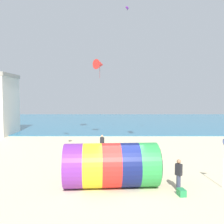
% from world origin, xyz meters
% --- Properties ---
extents(ground_plane, '(120.00, 120.00, 0.00)m').
position_xyz_m(ground_plane, '(0.00, 0.00, 0.00)').
color(ground_plane, beige).
extents(sea, '(120.00, 40.00, 0.10)m').
position_xyz_m(sea, '(0.00, 38.81, 0.05)').
color(sea, teal).
rests_on(sea, ground).
extents(giant_inflatable_tube, '(5.62, 2.94, 2.55)m').
position_xyz_m(giant_inflatable_tube, '(-0.60, 0.42, 1.28)').
color(giant_inflatable_tube, purple).
rests_on(giant_inflatable_tube, ground).
extents(kite_handler, '(0.41, 0.41, 1.77)m').
position_xyz_m(kite_handler, '(3.17, -0.19, 0.91)').
color(kite_handler, '#383D56').
rests_on(kite_handler, ground).
extents(kite_red_delta, '(1.71, 1.72, 2.25)m').
position_xyz_m(kite_red_delta, '(-2.04, 16.25, 9.11)').
color(kite_red_delta, red).
extents(kite_purple_parafoil, '(0.62, 0.92, 0.45)m').
position_xyz_m(kite_purple_parafoil, '(1.22, 16.11, 15.69)').
color(kite_purple_parafoil, purple).
extents(bystander_near_water, '(0.42, 0.38, 1.61)m').
position_xyz_m(bystander_near_water, '(-1.51, 9.76, 0.81)').
color(bystander_near_water, '#383D56').
rests_on(bystander_near_water, ground).
extents(cooler_box, '(0.44, 0.57, 0.36)m').
position_xyz_m(cooler_box, '(3.13, -0.95, 0.18)').
color(cooler_box, '#268C4C').
rests_on(cooler_box, ground).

